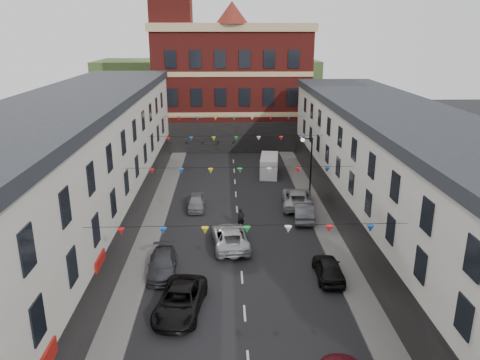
{
  "coord_description": "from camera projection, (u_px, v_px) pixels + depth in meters",
  "views": [
    {
      "loc": [
        -1.01,
        -26.63,
        15.08
      ],
      "look_at": [
        0.12,
        7.43,
        4.19
      ],
      "focal_mm": 35.0,
      "sensor_mm": 36.0,
      "label": 1
    }
  ],
  "objects": [
    {
      "name": "car_right_e",
      "position": [
        304.0,
        211.0,
        39.0
      ],
      "size": [
        2.02,
        4.62,
        1.48
      ],
      "primitive_type": "imported",
      "rotation": [
        0.0,
        0.0,
        3.04
      ],
      "color": "#505258",
      "rests_on": "ground"
    },
    {
      "name": "pavement_left",
      "position": [
        139.0,
        263.0,
        31.64
      ],
      "size": [
        1.8,
        64.0,
        0.15
      ],
      "primitive_type": "cube",
      "color": "#605E5B",
      "rests_on": "ground"
    },
    {
      "name": "pedestrian",
      "position": [
        241.0,
        219.0,
        37.19
      ],
      "size": [
        0.69,
        0.55,
        1.65
      ],
      "primitive_type": "imported",
      "rotation": [
        0.0,
        0.0,
        0.29
      ],
      "color": "black",
      "rests_on": "ground"
    },
    {
      "name": "ground",
      "position": [
        242.0,
        277.0,
        29.98
      ],
      "size": [
        160.0,
        160.0,
        0.0
      ],
      "primitive_type": "plane",
      "color": "black",
      "rests_on": "ground"
    },
    {
      "name": "car_left_e",
      "position": [
        196.0,
        202.0,
        41.35
      ],
      "size": [
        1.54,
        3.76,
        1.27
      ],
      "primitive_type": "imported",
      "rotation": [
        0.0,
        0.0,
        0.01
      ],
      "color": "gray",
      "rests_on": "ground"
    },
    {
      "name": "car_right_f",
      "position": [
        297.0,
        198.0,
        41.9
      ],
      "size": [
        3.2,
        5.87,
        1.56
      ],
      "primitive_type": "imported",
      "rotation": [
        0.0,
        0.0,
        3.03
      ],
      "color": "#AAACAF",
      "rests_on": "ground"
    },
    {
      "name": "street_lamp",
      "position": [
        308.0,
        160.0,
        42.33
      ],
      "size": [
        1.1,
        0.36,
        6.0
      ],
      "color": "black",
      "rests_on": "ground"
    },
    {
      "name": "distant_hill",
      "position": [
        208.0,
        87.0,
        87.36
      ],
      "size": [
        40.0,
        14.0,
        10.0
      ],
      "primitive_type": "cube",
      "color": "#345126",
      "rests_on": "ground"
    },
    {
      "name": "car_left_c",
      "position": [
        180.0,
        301.0,
        26.09
      ],
      "size": [
        3.05,
        5.44,
        1.44
      ],
      "primitive_type": "imported",
      "rotation": [
        0.0,
        0.0,
        -0.13
      ],
      "color": "black",
      "rests_on": "ground"
    },
    {
      "name": "pavement_right",
      "position": [
        341.0,
        260.0,
        32.08
      ],
      "size": [
        1.8,
        64.0,
        0.15
      ],
      "primitive_type": "cube",
      "color": "#605E5B",
      "rests_on": "ground"
    },
    {
      "name": "car_right_d",
      "position": [
        329.0,
        268.0,
        29.69
      ],
      "size": [
        1.67,
        4.04,
        1.37
      ],
      "primitive_type": "imported",
      "rotation": [
        0.0,
        0.0,
        3.13
      ],
      "color": "black",
      "rests_on": "ground"
    },
    {
      "name": "car_left_d",
      "position": [
        163.0,
        264.0,
        30.32
      ],
      "size": [
        2.03,
        4.52,
        1.29
      ],
      "primitive_type": "imported",
      "rotation": [
        0.0,
        0.0,
        0.05
      ],
      "color": "#38393F",
      "rests_on": "ground"
    },
    {
      "name": "terrace_right",
      "position": [
        426.0,
        199.0,
        29.83
      ],
      "size": [
        8.4,
        56.0,
        9.7
      ],
      "color": "silver",
      "rests_on": "ground"
    },
    {
      "name": "civic_building",
      "position": [
        232.0,
        84.0,
        63.63
      ],
      "size": [
        20.6,
        13.3,
        18.5
      ],
      "color": "maroon",
      "rests_on": "ground"
    },
    {
      "name": "clock_tower",
      "position": [
        172.0,
        32.0,
        58.52
      ],
      "size": [
        5.6,
        5.6,
        30.0
      ],
      "color": "maroon",
      "rests_on": "ground"
    },
    {
      "name": "terrace_left",
      "position": [
        52.0,
        196.0,
        28.93
      ],
      "size": [
        8.4,
        56.0,
        10.7
      ],
      "color": "beige",
      "rests_on": "ground"
    },
    {
      "name": "moving_car",
      "position": [
        230.0,
        237.0,
        34.07
      ],
      "size": [
        3.01,
        5.61,
        1.5
      ],
      "primitive_type": "imported",
      "rotation": [
        0.0,
        0.0,
        3.24
      ],
      "color": "#ADB0B4",
      "rests_on": "ground"
    },
    {
      "name": "white_van",
      "position": [
        269.0,
        166.0,
        51.04
      ],
      "size": [
        2.41,
        4.95,
        2.11
      ],
      "primitive_type": "cube",
      "rotation": [
        0.0,
        0.0,
        -0.12
      ],
      "color": "white",
      "rests_on": "ground"
    }
  ]
}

